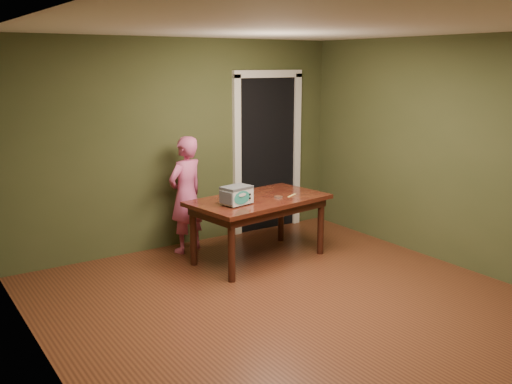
# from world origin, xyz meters

# --- Properties ---
(floor) EXTENTS (5.00, 5.00, 0.00)m
(floor) POSITION_xyz_m (0.00, 0.00, 0.00)
(floor) COLOR brown
(floor) RESTS_ON ground
(room_shell) EXTENTS (4.52, 5.02, 2.61)m
(room_shell) POSITION_xyz_m (0.00, 0.00, 1.71)
(room_shell) COLOR #3F4525
(room_shell) RESTS_ON ground
(doorway) EXTENTS (1.10, 0.66, 2.25)m
(doorway) POSITION_xyz_m (1.30, 2.78, 1.06)
(doorway) COLOR black
(doorway) RESTS_ON ground
(dining_table) EXTENTS (1.71, 1.11, 0.75)m
(dining_table) POSITION_xyz_m (0.47, 1.45, 0.65)
(dining_table) COLOR black
(dining_table) RESTS_ON floor
(toy_oven) EXTENTS (0.38, 0.29, 0.21)m
(toy_oven) POSITION_xyz_m (0.08, 1.32, 0.86)
(toy_oven) COLOR #4C4F54
(toy_oven) RESTS_ON dining_table
(baking_pan) EXTENTS (0.10, 0.10, 0.02)m
(baking_pan) POSITION_xyz_m (0.66, 1.33, 0.76)
(baking_pan) COLOR silver
(baking_pan) RESTS_ON dining_table
(spatula) EXTENTS (0.17, 0.10, 0.01)m
(spatula) POSITION_xyz_m (0.86, 1.33, 0.75)
(spatula) COLOR #E9C265
(spatula) RESTS_ON dining_table
(child) EXTENTS (0.61, 0.50, 1.44)m
(child) POSITION_xyz_m (-0.11, 2.20, 0.72)
(child) COLOR #CD5487
(child) RESTS_ON floor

